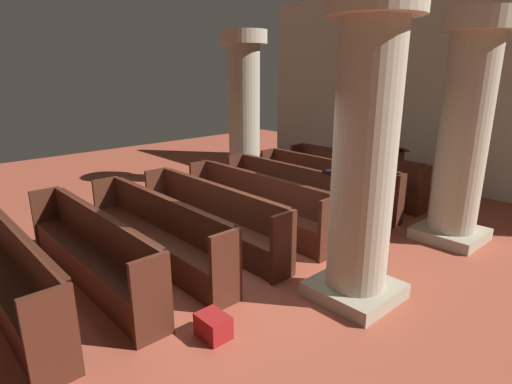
{
  "coord_description": "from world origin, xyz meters",
  "views": [
    {
      "loc": [
        4.37,
        -3.52,
        2.72
      ],
      "look_at": [
        -0.49,
        0.94,
        0.75
      ],
      "focal_mm": 29.32,
      "sensor_mm": 36.0,
      "label": 1
    }
  ],
  "objects_px": {
    "pillar_aisle_side": "(465,128)",
    "pew_row_1": "(325,182)",
    "pew_row_3": "(256,202)",
    "pew_row_6": "(91,248)",
    "pillar_aisle_rear": "(365,150)",
    "kneeler_box_red": "(213,326)",
    "pew_row_0": "(353,174)",
    "lectern": "(394,173)",
    "hymn_book": "(329,172)",
    "pillar_far_side": "(244,107)",
    "pew_row_2": "(293,191)",
    "pew_row_4": "(211,214)",
    "pew_row_7": "(8,272)",
    "pew_row_5": "(157,229)"
  },
  "relations": [
    {
      "from": "pew_row_3",
      "to": "pew_row_7",
      "type": "distance_m",
      "value": 3.81
    },
    {
      "from": "pillar_aisle_rear",
      "to": "pew_row_6",
      "type": "bearing_deg",
      "value": -138.26
    },
    {
      "from": "pew_row_1",
      "to": "pew_row_3",
      "type": "bearing_deg",
      "value": -90.0
    },
    {
      "from": "pew_row_3",
      "to": "pillar_aisle_side",
      "type": "distance_m",
      "value": 3.51
    },
    {
      "from": "pew_row_2",
      "to": "pillar_aisle_side",
      "type": "xyz_separation_m",
      "value": [
        2.5,
        1.12,
        1.34
      ]
    },
    {
      "from": "lectern",
      "to": "hymn_book",
      "type": "height_order",
      "value": "lectern"
    },
    {
      "from": "pew_row_4",
      "to": "lectern",
      "type": "distance_m",
      "value": 4.74
    },
    {
      "from": "pew_row_0",
      "to": "pillar_far_side",
      "type": "relative_size",
      "value": 0.93
    },
    {
      "from": "pew_row_6",
      "to": "pillar_aisle_rear",
      "type": "distance_m",
      "value": 3.6
    },
    {
      "from": "pew_row_2",
      "to": "pillar_far_side",
      "type": "relative_size",
      "value": 0.93
    },
    {
      "from": "pew_row_6",
      "to": "pillar_aisle_side",
      "type": "bearing_deg",
      "value": 63.12
    },
    {
      "from": "pew_row_2",
      "to": "pew_row_3",
      "type": "distance_m",
      "value": 0.95
    },
    {
      "from": "pew_row_3",
      "to": "pew_row_6",
      "type": "bearing_deg",
      "value": -90.0
    },
    {
      "from": "pew_row_3",
      "to": "pew_row_7",
      "type": "relative_size",
      "value": 1.0
    },
    {
      "from": "pillar_aisle_side",
      "to": "pillar_aisle_rear",
      "type": "relative_size",
      "value": 1.0
    },
    {
      "from": "pew_row_3",
      "to": "hymn_book",
      "type": "height_order",
      "value": "hymn_book"
    },
    {
      "from": "pew_row_1",
      "to": "lectern",
      "type": "bearing_deg",
      "value": 76.07
    },
    {
      "from": "pillar_aisle_side",
      "to": "pillar_aisle_rear",
      "type": "bearing_deg",
      "value": -90.0
    },
    {
      "from": "pillar_far_side",
      "to": "kneeler_box_red",
      "type": "xyz_separation_m",
      "value": [
        4.42,
        -4.28,
        -1.71
      ]
    },
    {
      "from": "kneeler_box_red",
      "to": "hymn_book",
      "type": "bearing_deg",
      "value": 110.12
    },
    {
      "from": "pew_row_2",
      "to": "kneeler_box_red",
      "type": "distance_m",
      "value": 3.91
    },
    {
      "from": "pew_row_7",
      "to": "pew_row_3",
      "type": "bearing_deg",
      "value": 90.0
    },
    {
      "from": "pillar_far_side",
      "to": "pew_row_2",
      "type": "bearing_deg",
      "value": -20.67
    },
    {
      "from": "pew_row_3",
      "to": "lectern",
      "type": "relative_size",
      "value": 3.03
    },
    {
      "from": "pew_row_5",
      "to": "pillar_aisle_side",
      "type": "relative_size",
      "value": 0.93
    },
    {
      "from": "pew_row_4",
      "to": "hymn_book",
      "type": "xyz_separation_m",
      "value": [
        0.67,
        2.09,
        0.47
      ]
    },
    {
      "from": "pew_row_3",
      "to": "kneeler_box_red",
      "type": "bearing_deg",
      "value": -50.67
    },
    {
      "from": "pew_row_2",
      "to": "hymn_book",
      "type": "bearing_deg",
      "value": 14.94
    },
    {
      "from": "kneeler_box_red",
      "to": "pew_row_2",
      "type": "bearing_deg",
      "value": 120.4
    },
    {
      "from": "pew_row_2",
      "to": "pew_row_3",
      "type": "relative_size",
      "value": 1.0
    },
    {
      "from": "pew_row_2",
      "to": "pew_row_5",
      "type": "bearing_deg",
      "value": -90.0
    },
    {
      "from": "pillar_aisle_side",
      "to": "pillar_far_side",
      "type": "distance_m",
      "value": 4.95
    },
    {
      "from": "pew_row_0",
      "to": "pew_row_3",
      "type": "bearing_deg",
      "value": -90.0
    },
    {
      "from": "pew_row_6",
      "to": "pew_row_5",
      "type": "bearing_deg",
      "value": 90.0
    },
    {
      "from": "pillar_aisle_rear",
      "to": "hymn_book",
      "type": "xyz_separation_m",
      "value": [
        -1.82,
        1.76,
        -0.87
      ]
    },
    {
      "from": "lectern",
      "to": "pew_row_0",
      "type": "bearing_deg",
      "value": -116.97
    },
    {
      "from": "pillar_aisle_side",
      "to": "kneeler_box_red",
      "type": "relative_size",
      "value": 9.99
    },
    {
      "from": "pillar_aisle_side",
      "to": "pew_row_2",
      "type": "bearing_deg",
      "value": -155.94
    },
    {
      "from": "pew_row_5",
      "to": "lectern",
      "type": "height_order",
      "value": "lectern"
    },
    {
      "from": "pew_row_2",
      "to": "pew_row_6",
      "type": "xyz_separation_m",
      "value": [
        0.0,
        -3.81,
        0.0
      ]
    },
    {
      "from": "pew_row_4",
      "to": "pew_row_3",
      "type": "bearing_deg",
      "value": 90.0
    },
    {
      "from": "pew_row_3",
      "to": "pew_row_1",
      "type": "bearing_deg",
      "value": 90.0
    },
    {
      "from": "pew_row_2",
      "to": "lectern",
      "type": "bearing_deg",
      "value": 80.69
    },
    {
      "from": "pew_row_0",
      "to": "pew_row_5",
      "type": "distance_m",
      "value": 4.77
    },
    {
      "from": "pew_row_4",
      "to": "pew_row_7",
      "type": "relative_size",
      "value": 1.0
    },
    {
      "from": "lectern",
      "to": "pillar_aisle_side",
      "type": "bearing_deg",
      "value": -39.81
    },
    {
      "from": "pew_row_7",
      "to": "pillar_aisle_rear",
      "type": "xyz_separation_m",
      "value": [
        2.5,
        3.18,
        1.34
      ]
    },
    {
      "from": "pew_row_0",
      "to": "pew_row_5",
      "type": "height_order",
      "value": "same"
    },
    {
      "from": "pillar_aisle_side",
      "to": "pew_row_1",
      "type": "bearing_deg",
      "value": -176.29
    },
    {
      "from": "pew_row_0",
      "to": "pew_row_1",
      "type": "distance_m",
      "value": 0.95
    }
  ]
}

